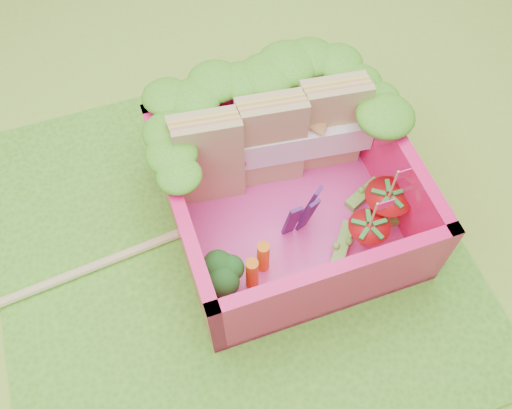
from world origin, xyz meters
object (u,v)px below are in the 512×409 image
at_px(sandwich_stack, 272,141).
at_px(broccoli, 222,273).
at_px(bento_box, 289,192).
at_px(strawberry_right, 385,208).
at_px(chopsticks, 72,275).
at_px(strawberry_left, 366,236).

relative_size(sandwich_stack, broccoli, 3.57).
height_order(bento_box, strawberry_right, strawberry_right).
distance_m(sandwich_stack, chopsticks, 1.36).
xyz_separation_m(bento_box, chopsticks, (-1.28, 0.03, -0.25)).
bearing_deg(strawberry_left, broccoli, 178.06).
relative_size(strawberry_right, chopsticks, 0.23).
bearing_deg(chopsticks, strawberry_right, -8.28).
bearing_deg(bento_box, sandwich_stack, 89.07).
relative_size(strawberry_left, chopsticks, 0.22).
distance_m(broccoli, chopsticks, 0.88).
relative_size(bento_box, strawberry_left, 2.77).
height_order(strawberry_left, chopsticks, strawberry_left).
bearing_deg(chopsticks, bento_box, -1.48).
height_order(broccoli, strawberry_left, strawberry_left).
distance_m(bento_box, strawberry_right, 0.56).
distance_m(strawberry_left, chopsticks, 1.66).
height_order(sandwich_stack, chopsticks, sandwich_stack).
bearing_deg(broccoli, chopsticks, 155.73).
bearing_deg(sandwich_stack, chopsticks, -168.17).
xyz_separation_m(sandwich_stack, chopsticks, (-1.28, -0.27, -0.35)).
bearing_deg(bento_box, strawberry_right, -24.30).
height_order(sandwich_stack, strawberry_right, sandwich_stack).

